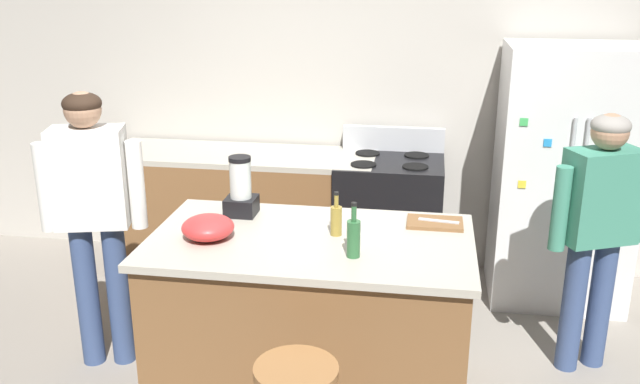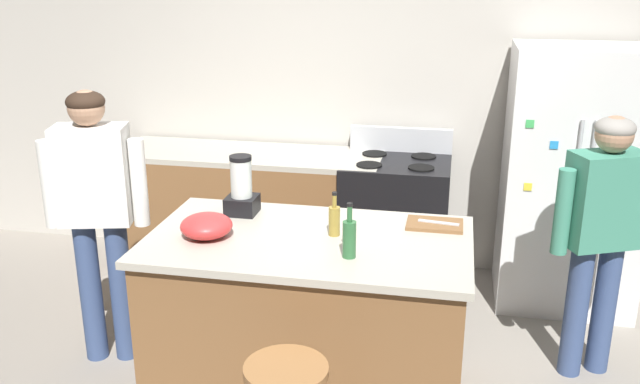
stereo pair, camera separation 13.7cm
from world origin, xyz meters
The scene contains 13 objects.
back_wall centered at (0.00, 1.95, 1.35)m, with size 8.00×0.10×2.70m, color #BCB7AD.
kitchen_island centered at (0.00, 0.00, 0.48)m, with size 1.67×0.96×0.95m.
back_counter_run centered at (-0.80, 1.55, 0.47)m, with size 2.00×0.64×0.95m.
refrigerator centered at (1.51, 1.50, 0.90)m, with size 0.90×0.73×1.79m.
stove_range centered at (0.31, 1.52, 0.49)m, with size 0.76×0.65×1.13m.
person_by_island_left centered at (-1.27, 0.16, 1.00)m, with size 0.59×0.31×1.65m.
person_by_sink_right centered at (1.53, 0.56, 0.93)m, with size 0.58×0.36×1.54m.
blender_appliance centered at (-0.44, 0.28, 1.09)m, with size 0.17×0.17×0.34m.
bottle_olive_oil centered at (0.24, -0.20, 1.05)m, with size 0.07×0.07×0.28m.
bottle_vinegar centered at (0.12, 0.06, 1.04)m, with size 0.06×0.06×0.24m.
mixing_bowl centered at (-0.52, -0.09, 1.01)m, with size 0.27×0.27×0.12m, color red.
cutting_board centered at (0.63, 0.29, 0.96)m, with size 0.30×0.20×0.02m, color brown.
chef_knife centered at (0.65, 0.29, 0.97)m, with size 0.22×0.03×0.01m, color #B7BABF.
Camera 2 is at (0.71, -3.21, 2.30)m, focal length 38.65 mm.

